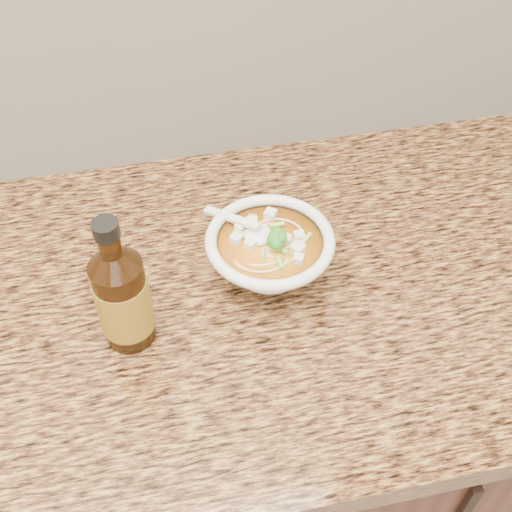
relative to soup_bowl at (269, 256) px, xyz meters
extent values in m
cube|color=beige|center=(-0.30, 0.31, 0.21)|extent=(4.00, 0.02, 0.50)
cube|color=black|center=(-0.30, -0.01, -0.51)|extent=(4.00, 0.65, 0.86)
cube|color=olive|center=(-0.30, -0.01, -0.06)|extent=(4.00, 0.68, 0.04)
cylinder|color=white|center=(0.00, 0.00, -0.04)|extent=(0.08, 0.08, 0.01)
torus|color=white|center=(0.00, 0.00, 0.03)|extent=(0.18, 0.18, 0.02)
torus|color=beige|center=(0.00, -0.01, 0.03)|extent=(0.09, 0.09, 0.00)
torus|color=beige|center=(0.00, -0.02, 0.02)|extent=(0.13, 0.13, 0.00)
torus|color=beige|center=(-0.01, 0.00, 0.02)|extent=(0.10, 0.10, 0.00)
torus|color=beige|center=(-0.02, -0.01, 0.02)|extent=(0.06, 0.06, 0.00)
torus|color=beige|center=(-0.01, 0.00, 0.02)|extent=(0.11, 0.11, 0.00)
torus|color=beige|center=(-0.01, 0.01, 0.02)|extent=(0.09, 0.09, 0.00)
torus|color=beige|center=(0.01, 0.00, 0.02)|extent=(0.08, 0.08, 0.00)
torus|color=beige|center=(-0.01, 0.01, 0.02)|extent=(0.10, 0.10, 0.00)
torus|color=beige|center=(0.01, 0.00, 0.01)|extent=(0.07, 0.07, 0.00)
cube|color=silver|center=(-0.01, 0.00, 0.03)|extent=(0.02, 0.02, 0.01)
cube|color=silver|center=(-0.01, 0.03, 0.03)|extent=(0.02, 0.02, 0.02)
cube|color=silver|center=(0.05, 0.01, 0.03)|extent=(0.02, 0.02, 0.01)
cube|color=silver|center=(-0.03, -0.01, 0.03)|extent=(0.01, 0.01, 0.01)
cube|color=silver|center=(0.02, -0.02, 0.03)|extent=(0.02, 0.02, 0.01)
cube|color=silver|center=(-0.05, 0.02, 0.03)|extent=(0.01, 0.01, 0.01)
cube|color=silver|center=(0.05, -0.03, 0.03)|extent=(0.02, 0.02, 0.01)
cube|color=silver|center=(-0.02, -0.05, 0.03)|extent=(0.02, 0.02, 0.02)
cube|color=silver|center=(0.03, 0.02, 0.03)|extent=(0.01, 0.01, 0.01)
cube|color=silver|center=(-0.01, -0.03, 0.03)|extent=(0.02, 0.02, 0.02)
ellipsoid|color=#196014|center=(0.00, -0.01, 0.04)|extent=(0.03, 0.03, 0.03)
cylinder|color=#85D652|center=(0.00, 0.03, 0.03)|extent=(0.02, 0.02, 0.01)
cylinder|color=#85D652|center=(-0.01, -0.03, 0.03)|extent=(0.02, 0.01, 0.01)
cylinder|color=#85D652|center=(0.04, 0.04, 0.03)|extent=(0.02, 0.02, 0.01)
cylinder|color=#85D652|center=(0.05, -0.02, 0.03)|extent=(0.01, 0.02, 0.01)
cylinder|color=#85D652|center=(-0.01, 0.03, 0.03)|extent=(0.02, 0.01, 0.01)
cylinder|color=#85D652|center=(0.00, 0.05, 0.03)|extent=(0.01, 0.02, 0.01)
cylinder|color=#85D652|center=(-0.02, 0.00, 0.03)|extent=(0.02, 0.02, 0.01)
cylinder|color=#85D652|center=(-0.01, -0.03, 0.03)|extent=(0.01, 0.02, 0.01)
ellipsoid|color=white|center=(-0.01, 0.02, 0.03)|extent=(0.04, 0.04, 0.02)
cube|color=white|center=(-0.04, 0.05, 0.04)|extent=(0.07, 0.08, 0.03)
cylinder|color=#3D1E08|center=(-0.21, -0.06, 0.03)|extent=(0.09, 0.09, 0.14)
cylinder|color=#3D1E08|center=(-0.21, -0.06, 0.14)|extent=(0.04, 0.04, 0.03)
cylinder|color=black|center=(-0.21, -0.06, 0.16)|extent=(0.04, 0.04, 0.02)
cylinder|color=red|center=(-0.21, -0.06, 0.02)|extent=(0.09, 0.09, 0.09)
camera|label=1|loc=(-0.15, -0.60, 0.68)|focal=45.00mm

